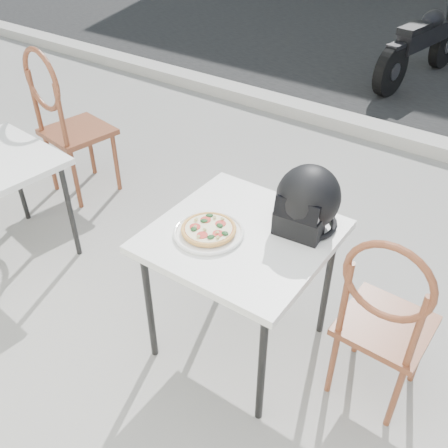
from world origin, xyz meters
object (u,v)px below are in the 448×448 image
Objects in this scene: helmet at (307,202)px; cafe_chair_side at (64,117)px; cafe_table_main at (242,244)px; pizza at (209,229)px; motorcycle at (422,46)px; plate at (209,232)px; cafe_chair_main at (385,315)px.

cafe_chair_side reaches higher than helmet.
pizza reaches higher than cafe_table_main.
motorcycle is (1.31, 3.99, -0.24)m from cafe_chair_side.
plate is 1.85m from cafe_chair_side.
pizza is 4.61m from motorcycle.
cafe_table_main is at bearing 174.14° from cafe_chair_side.
cafe_chair_side is at bearing -99.49° from motorcycle.
cafe_table_main is 0.70m from cafe_chair_main.
cafe_chair_main is at bearing -65.46° from motorcycle.
pizza is 0.97× the size of helmet.
cafe_chair_main reaches higher than cafe_table_main.
cafe_chair_side is 0.63× the size of motorcycle.
pizza is at bearing -140.82° from cafe_table_main.
cafe_chair_main reaches higher than motorcycle.
motorcycle is (-0.45, 4.58, -0.36)m from plate.
cafe_chair_side reaches higher than cafe_table_main.
motorcycle is (-0.56, 4.48, -0.28)m from cafe_table_main.
cafe_chair_side is (-2.07, 0.27, -0.24)m from helmet.
plate is 0.02m from pizza.
cafe_chair_side reaches higher than plate.
cafe_chair_side is (-1.75, 0.59, -0.11)m from plate.
cafe_chair_main is at bearing 12.66° from pizza.
helmet is at bearing 47.14° from cafe_table_main.
cafe_table_main is at bearing 8.07° from cafe_chair_main.
helmet is at bearing 44.45° from plate.
pizza is 0.46m from helmet.
helmet reaches higher than cafe_table_main.
plate is at bearing 170.30° from cafe_chair_side.
plate is 0.32× the size of cafe_chair_side.
plate is 1.11× the size of helmet.
cafe_table_main is at bearing -138.95° from helmet.
plate is 0.85m from cafe_chair_main.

